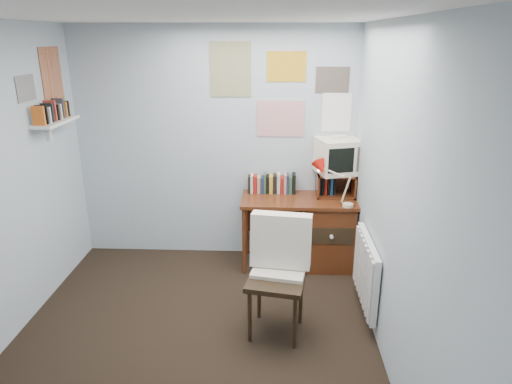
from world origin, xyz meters
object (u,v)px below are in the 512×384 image
desk_lamp (349,188)px  crt_tv (338,154)px  desk (323,230)px  desk_chair (276,281)px  tv_riser (335,184)px  wall_shelf (55,122)px  radiator (366,272)px

desk_lamp → crt_tv: size_ratio=0.95×
desk → crt_tv: size_ratio=2.88×
desk_chair → tv_riser: (0.62, 1.35, 0.40)m
desk → wall_shelf: size_ratio=1.94×
desk → tv_riser: tv_riser is taller
crt_tv → radiator: size_ratio=0.52×
tv_riser → wall_shelf: wall_shelf is taller
desk_lamp → desk_chair: bearing=-123.2°
tv_riser → wall_shelf: (-2.69, -0.49, 0.74)m
desk_chair → radiator: (0.79, 0.31, -0.07)m
desk_chair → wall_shelf: size_ratio=1.57×
desk → radiator: desk is taller
desk → tv_riser: bearing=43.0°
radiator → desk_chair: bearing=-158.7°
desk → desk_chair: desk_chair is taller
desk_lamp → radiator: (0.08, -0.71, -0.54)m
desk → radiator: bearing=-72.8°
crt_tv → radiator: (0.16, -1.06, -0.79)m
desk → desk_chair: 1.34m
tv_riser → crt_tv: crt_tv is taller
desk_chair → radiator: size_ratio=1.22×
desk_lamp → radiator: 0.89m
desk → radiator: (0.29, -0.93, 0.01)m
desk_lamp → wall_shelf: size_ratio=0.64×
desk_chair → crt_tv: (0.63, 1.37, 0.72)m
desk_lamp → wall_shelf: wall_shelf is taller
desk_lamp → crt_tv: (-0.08, 0.35, 0.25)m
desk_lamp → tv_riser: desk_lamp is taller
wall_shelf → desk: bearing=8.4°
tv_riser → crt_tv: 0.32m
radiator → desk_lamp: bearing=96.5°
desk_chair → desk_lamp: size_ratio=2.46×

